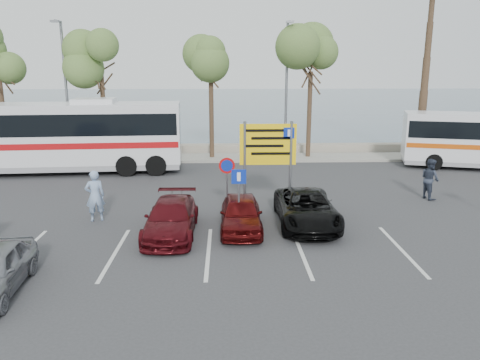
{
  "coord_description": "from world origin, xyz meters",
  "views": [
    {
      "loc": [
        -0.63,
        -14.66,
        5.66
      ],
      "look_at": [
        -0.09,
        3.0,
        1.34
      ],
      "focal_mm": 35.0,
      "sensor_mm": 36.0,
      "label": 1
    }
  ],
  "objects_px": {
    "suv_black": "(306,209)",
    "pedestrian_far": "(430,179)",
    "car_maroon": "(171,218)",
    "street_lamp_right": "(287,84)",
    "direction_sign": "(268,151)",
    "street_lamp_left": "(65,84)",
    "pedestrian_near": "(95,196)",
    "car_red": "(241,214)",
    "coach_bus_left": "(60,139)"
  },
  "relations": [
    {
      "from": "suv_black",
      "to": "pedestrian_far",
      "type": "xyz_separation_m",
      "value": [
        5.94,
        3.3,
        0.27
      ]
    },
    {
      "from": "car_maroon",
      "to": "street_lamp_right",
      "type": "bearing_deg",
      "value": 67.63
    },
    {
      "from": "street_lamp_right",
      "to": "direction_sign",
      "type": "xyz_separation_m",
      "value": [
        -2.0,
        -10.32,
        -2.17
      ]
    },
    {
      "from": "street_lamp_left",
      "to": "pedestrian_far",
      "type": "distance_m",
      "value": 20.54
    },
    {
      "from": "pedestrian_near",
      "to": "suv_black",
      "type": "bearing_deg",
      "value": 153.73
    },
    {
      "from": "direction_sign",
      "to": "pedestrian_near",
      "type": "xyz_separation_m",
      "value": [
        -6.51,
        -0.99,
        -1.46
      ]
    },
    {
      "from": "pedestrian_far",
      "to": "pedestrian_near",
      "type": "bearing_deg",
      "value": 85.69
    },
    {
      "from": "pedestrian_far",
      "to": "street_lamp_right",
      "type": "bearing_deg",
      "value": 15.93
    },
    {
      "from": "street_lamp_left",
      "to": "suv_black",
      "type": "distance_m",
      "value": 17.64
    },
    {
      "from": "street_lamp_left",
      "to": "pedestrian_near",
      "type": "distance_m",
      "value": 12.7
    },
    {
      "from": "street_lamp_left",
      "to": "suv_black",
      "type": "relative_size",
      "value": 1.8
    },
    {
      "from": "car_red",
      "to": "pedestrian_far",
      "type": "bearing_deg",
      "value": 25.03
    },
    {
      "from": "street_lamp_right",
      "to": "direction_sign",
      "type": "height_order",
      "value": "street_lamp_right"
    },
    {
      "from": "street_lamp_right",
      "to": "pedestrian_near",
      "type": "xyz_separation_m",
      "value": [
        -8.51,
        -11.31,
        -3.63
      ]
    },
    {
      "from": "street_lamp_right",
      "to": "car_maroon",
      "type": "relative_size",
      "value": 1.95
    },
    {
      "from": "street_lamp_left",
      "to": "coach_bus_left",
      "type": "xyz_separation_m",
      "value": [
        0.48,
        -3.02,
        -2.75
      ]
    },
    {
      "from": "coach_bus_left",
      "to": "pedestrian_near",
      "type": "distance_m",
      "value": 9.25
    },
    {
      "from": "car_maroon",
      "to": "coach_bus_left",
      "type": "bearing_deg",
      "value": 126.02
    },
    {
      "from": "coach_bus_left",
      "to": "pedestrian_near",
      "type": "relative_size",
      "value": 6.7
    },
    {
      "from": "suv_black",
      "to": "car_red",
      "type": "bearing_deg",
      "value": -167.86
    },
    {
      "from": "street_lamp_right",
      "to": "pedestrian_far",
      "type": "bearing_deg",
      "value": -59.08
    },
    {
      "from": "direction_sign",
      "to": "street_lamp_left",
      "type": "bearing_deg",
      "value": 136.83
    },
    {
      "from": "coach_bus_left",
      "to": "direction_sign",
      "type": "bearing_deg",
      "value": -34.77
    },
    {
      "from": "pedestrian_near",
      "to": "coach_bus_left",
      "type": "bearing_deg",
      "value": -85.29
    },
    {
      "from": "street_lamp_left",
      "to": "coach_bus_left",
      "type": "relative_size",
      "value": 0.62
    },
    {
      "from": "pedestrian_near",
      "to": "pedestrian_far",
      "type": "distance_m",
      "value": 13.97
    },
    {
      "from": "coach_bus_left",
      "to": "pedestrian_far",
      "type": "relative_size",
      "value": 7.28
    },
    {
      "from": "coach_bus_left",
      "to": "car_maroon",
      "type": "height_order",
      "value": "coach_bus_left"
    },
    {
      "from": "street_lamp_left",
      "to": "direction_sign",
      "type": "xyz_separation_m",
      "value": [
        11.0,
        -10.32,
        -2.17
      ]
    },
    {
      "from": "street_lamp_right",
      "to": "suv_black",
      "type": "height_order",
      "value": "street_lamp_right"
    },
    {
      "from": "street_lamp_right",
      "to": "pedestrian_far",
      "type": "xyz_separation_m",
      "value": [
        5.23,
        -8.72,
        -3.71
      ]
    },
    {
      "from": "street_lamp_right",
      "to": "direction_sign",
      "type": "relative_size",
      "value": 2.23
    },
    {
      "from": "direction_sign",
      "to": "coach_bus_left",
      "type": "height_order",
      "value": "coach_bus_left"
    },
    {
      "from": "direction_sign",
      "to": "car_red",
      "type": "distance_m",
      "value": 3.06
    },
    {
      "from": "coach_bus_left",
      "to": "car_red",
      "type": "bearing_deg",
      "value": -45.29
    },
    {
      "from": "coach_bus_left",
      "to": "suv_black",
      "type": "xyz_separation_m",
      "value": [
        11.8,
        -9.0,
        -1.23
      ]
    },
    {
      "from": "pedestrian_far",
      "to": "car_maroon",
      "type": "bearing_deg",
      "value": 96.34
    },
    {
      "from": "street_lamp_right",
      "to": "car_maroon",
      "type": "height_order",
      "value": "street_lamp_right"
    },
    {
      "from": "car_red",
      "to": "coach_bus_left",
      "type": "bearing_deg",
      "value": 135.32
    },
    {
      "from": "direction_sign",
      "to": "suv_black",
      "type": "xyz_separation_m",
      "value": [
        1.28,
        -1.7,
        -1.81
      ]
    },
    {
      "from": "car_maroon",
      "to": "suv_black",
      "type": "height_order",
      "value": "suv_black"
    },
    {
      "from": "suv_black",
      "to": "pedestrian_far",
      "type": "bearing_deg",
      "value": 29.55
    },
    {
      "from": "direction_sign",
      "to": "pedestrian_far",
      "type": "distance_m",
      "value": 7.55
    },
    {
      "from": "street_lamp_left",
      "to": "coach_bus_left",
      "type": "height_order",
      "value": "street_lamp_left"
    },
    {
      "from": "car_maroon",
      "to": "suv_black",
      "type": "xyz_separation_m",
      "value": [
        4.8,
        0.9,
        0.02
      ]
    },
    {
      "from": "street_lamp_left",
      "to": "suv_black",
      "type": "xyz_separation_m",
      "value": [
        12.28,
        -12.02,
        -3.98
      ]
    },
    {
      "from": "street_lamp_left",
      "to": "pedestrian_far",
      "type": "xyz_separation_m",
      "value": [
        18.23,
        -8.72,
        -3.71
      ]
    },
    {
      "from": "coach_bus_left",
      "to": "car_red",
      "type": "xyz_separation_m",
      "value": [
        9.4,
        -9.49,
        -1.24
      ]
    },
    {
      "from": "street_lamp_left",
      "to": "street_lamp_right",
      "type": "xyz_separation_m",
      "value": [
        13.0,
        0.0,
        0.0
      ]
    },
    {
      "from": "car_red",
      "to": "suv_black",
      "type": "bearing_deg",
      "value": 12.21
    }
  ]
}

